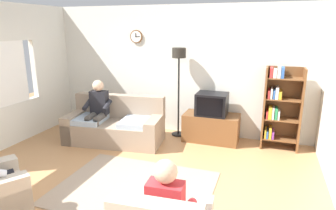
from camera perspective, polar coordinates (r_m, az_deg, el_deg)
name	(u,v)px	position (r m, az deg, el deg)	size (l,w,h in m)	color
ground_plane	(123,188)	(4.49, -8.58, -15.57)	(12.00, 12.00, 0.00)	#B27F51
back_wall_assembly	(178,70)	(6.40, 2.00, 6.71)	(6.20, 0.17, 2.70)	silver
couch	(115,126)	(6.07, -10.16, -4.08)	(1.99, 1.10, 0.90)	gray
tv_stand	(211,128)	(6.08, 8.31, -4.32)	(1.10, 0.56, 0.56)	brown
tv	(212,104)	(5.91, 8.44, 0.18)	(0.60, 0.49, 0.44)	black
bookshelf	(279,106)	(5.90, 20.67, -0.16)	(0.68, 0.36, 1.57)	brown
floor_lamp	(179,68)	(6.07, 2.10, 7.20)	(0.28, 0.28, 1.85)	black
area_rug	(135,188)	(4.47, -6.42, -15.53)	(2.20, 1.70, 0.01)	gray
person_on_couch	(97,108)	(6.03, -13.48, -0.56)	(0.55, 0.57, 1.24)	black
person_in_right_armchair	(168,206)	(2.98, 0.00, -18.86)	(0.53, 0.55, 1.12)	red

